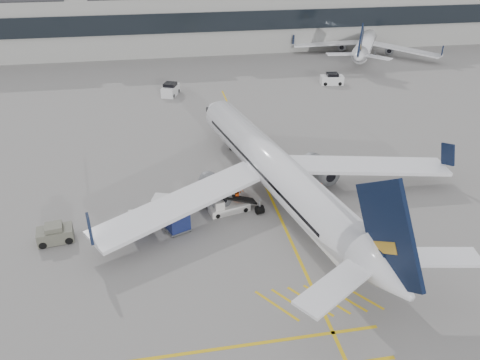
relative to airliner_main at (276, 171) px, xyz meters
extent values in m
plane|color=gray|center=(-10.35, -6.84, -3.00)|extent=(220.00, 220.00, 0.00)
cube|color=#9E9E99|center=(-10.35, 65.16, 2.50)|extent=(200.00, 20.00, 11.00)
cube|color=black|center=(-10.35, 54.96, 3.50)|extent=(200.00, 0.50, 3.60)
cube|color=gold|center=(-0.35, 3.16, -3.00)|extent=(0.25, 60.00, 0.01)
cylinder|color=white|center=(-0.13, 0.65, 0.05)|extent=(9.51, 29.22, 3.65)
cone|color=white|center=(-3.50, 16.78, 0.05)|extent=(4.36, 4.54, 3.65)
cone|color=white|center=(3.31, -15.87, 0.44)|extent=(4.52, 5.30, 3.65)
cube|color=white|center=(-8.86, -2.66, -0.82)|extent=(16.04, 11.22, 0.34)
cube|color=white|center=(9.18, 1.10, -0.82)|extent=(16.77, 5.25, 0.34)
cylinder|color=slate|center=(-5.74, -0.03, -1.50)|extent=(2.71, 3.83, 2.04)
cylinder|color=slate|center=(5.27, 2.27, -1.50)|extent=(2.71, 3.83, 2.04)
cube|color=black|center=(3.19, -15.30, 3.16)|extent=(1.79, 7.28, 8.12)
cylinder|color=black|center=(-2.41, 11.56, -2.69)|extent=(0.39, 0.66, 0.62)
cylinder|color=black|center=(-2.01, -2.22, -2.61)|extent=(0.82, 0.90, 0.78)
cylinder|color=black|center=(2.73, -1.23, -2.61)|extent=(0.82, 0.90, 0.78)
cylinder|color=white|center=(31.09, 51.08, -0.51)|extent=(14.13, 22.16, 2.97)
cone|color=white|center=(37.63, 62.82, -0.51)|extent=(4.13, 4.21, 2.97)
cone|color=white|center=(24.40, 39.07, -0.20)|extent=(4.44, 4.76, 2.97)
cube|color=white|center=(23.96, 53.70, -1.22)|extent=(13.73, 5.38, 0.28)
cube|color=white|center=(37.07, 46.39, -1.22)|extent=(11.23, 11.78, 0.28)
cylinder|color=slate|center=(27.28, 53.66, -1.78)|extent=(2.83, 3.29, 1.66)
cylinder|color=slate|center=(35.29, 49.20, -1.78)|extent=(2.83, 3.29, 1.66)
cube|color=black|center=(24.63, 39.48, 2.02)|extent=(3.13, 5.37, 6.62)
cylinder|color=black|center=(35.51, 59.02, -2.75)|extent=(0.44, 0.55, 0.51)
cylinder|color=black|center=(28.40, 50.32, -2.69)|extent=(0.79, 0.82, 0.63)
cylinder|color=black|center=(31.86, 48.40, -2.69)|extent=(0.79, 0.82, 0.63)
cube|color=silver|center=(-4.68, -1.38, -2.67)|extent=(3.88, 2.20, 0.67)
cube|color=black|center=(-3.74, -1.17, -1.90)|extent=(3.42, 1.74, 1.42)
cube|color=silver|center=(-5.71, -1.61, -1.99)|extent=(1.12, 1.41, 0.87)
cylinder|color=black|center=(-5.85, -2.33, -2.79)|extent=(0.45, 0.26, 0.42)
cylinder|color=black|center=(-6.14, -1.01, -2.79)|extent=(0.45, 0.26, 0.42)
cylinder|color=black|center=(-3.22, -1.75, -2.79)|extent=(0.45, 0.26, 0.42)
cylinder|color=black|center=(-3.51, -0.43, -2.79)|extent=(0.45, 0.26, 0.42)
cube|color=gray|center=(-10.58, -1.04, -2.81)|extent=(2.17, 1.97, 0.13)
cube|color=navy|center=(-10.58, -1.04, -1.97)|extent=(2.00, 1.87, 1.53)
cube|color=silver|center=(-10.58, -1.04, -1.17)|extent=(2.07, 1.93, 0.11)
cylinder|color=black|center=(-11.46, -1.35, -2.89)|extent=(0.25, 0.17, 0.23)
cylinder|color=black|center=(-11.09, -0.25, -2.89)|extent=(0.25, 0.17, 0.23)
cylinder|color=black|center=(-10.06, -1.82, -2.89)|extent=(0.25, 0.17, 0.23)
cylinder|color=black|center=(-9.69, -0.72, -2.89)|extent=(0.25, 0.17, 0.23)
cube|color=gray|center=(-12.73, -3.13, -2.82)|extent=(1.74, 1.46, 0.12)
cube|color=navy|center=(-12.73, -3.13, -2.03)|extent=(1.59, 1.41, 1.43)
cube|color=silver|center=(-12.73, -3.13, -1.28)|extent=(1.64, 1.46, 0.10)
cylinder|color=black|center=(-13.44, -3.64, -2.89)|extent=(0.22, 0.11, 0.22)
cylinder|color=black|center=(-13.39, -2.56, -2.89)|extent=(0.22, 0.11, 0.22)
cylinder|color=black|center=(-12.06, -3.71, -2.89)|extent=(0.22, 0.11, 0.22)
cylinder|color=black|center=(-12.01, -2.62, -2.89)|extent=(0.22, 0.11, 0.22)
cube|color=gray|center=(-6.92, 0.19, -2.81)|extent=(2.28, 2.10, 0.13)
cube|color=navy|center=(-6.92, 0.19, -1.94)|extent=(2.11, 1.99, 1.57)
cube|color=silver|center=(-6.92, 0.19, -1.12)|extent=(2.18, 2.06, 0.11)
cylinder|color=black|center=(-7.39, -0.65, -2.88)|extent=(0.26, 0.19, 0.24)
cylinder|color=black|center=(-7.85, 0.45, -2.88)|extent=(0.26, 0.19, 0.24)
cylinder|color=black|center=(-5.99, -0.06, -2.88)|extent=(0.26, 0.19, 0.24)
cylinder|color=black|center=(-6.45, 1.03, -2.88)|extent=(0.26, 0.19, 0.24)
cube|color=gray|center=(-9.46, -3.69, -2.80)|extent=(2.37, 2.18, 0.14)
cube|color=navy|center=(-9.46, -3.69, -1.90)|extent=(2.19, 2.07, 1.63)
cube|color=silver|center=(-9.46, -3.69, -1.04)|extent=(2.26, 2.14, 0.11)
cylinder|color=black|center=(-9.95, -4.56, -2.88)|extent=(0.27, 0.20, 0.25)
cylinder|color=black|center=(-10.42, -3.41, -2.88)|extent=(0.27, 0.20, 0.25)
cylinder|color=black|center=(-8.49, -3.96, -2.88)|extent=(0.27, 0.20, 0.25)
cylinder|color=black|center=(-8.96, -2.81, -2.88)|extent=(0.27, 0.20, 0.25)
imported|color=#EB5C0C|center=(-2.92, 1.86, -2.15)|extent=(0.74, 0.67, 1.70)
imported|color=#FF4B0D|center=(-3.93, -0.60, -2.03)|extent=(1.18, 1.09, 1.94)
cube|color=#5D5D4F|center=(-19.47, -3.35, -2.39)|extent=(3.03, 2.09, 1.12)
cube|color=#5D5D4F|center=(-19.47, -3.35, -1.71)|extent=(1.54, 1.54, 0.56)
cylinder|color=black|center=(-20.36, -4.22, -2.69)|extent=(0.66, 0.37, 0.63)
cylinder|color=black|center=(-20.58, -2.78, -2.69)|extent=(0.66, 0.37, 0.63)
cylinder|color=black|center=(-18.36, -3.91, -2.69)|extent=(0.66, 0.37, 0.63)
cylinder|color=black|center=(-18.59, -2.47, -2.69)|extent=(0.66, 0.37, 0.63)
cone|color=#F24C0A|center=(1.83, 11.74, -2.73)|extent=(0.40, 0.40, 0.55)
cone|color=#F24C0A|center=(5.19, 1.78, -2.77)|extent=(0.33, 0.33, 0.46)
cube|color=silver|center=(-8.34, 32.58, -2.29)|extent=(3.04, 4.09, 1.43)
cube|color=black|center=(-8.34, 32.58, -1.42)|extent=(2.28, 2.34, 0.61)
cylinder|color=black|center=(-8.02, 31.15, -2.70)|extent=(0.43, 0.65, 0.61)
cylinder|color=black|center=(-9.54, 31.74, -2.70)|extent=(0.43, 0.65, 0.61)
cylinder|color=black|center=(-7.13, 33.43, -2.70)|extent=(0.43, 0.65, 0.61)
cylinder|color=black|center=(-8.66, 34.02, -2.70)|extent=(0.43, 0.65, 0.61)
cube|color=silver|center=(17.72, 33.49, -2.31)|extent=(3.78, 2.24, 1.39)
cube|color=black|center=(17.72, 33.49, -1.46)|extent=(1.99, 1.91, 0.60)
cylinder|color=black|center=(16.44, 32.86, -2.70)|extent=(0.62, 0.29, 0.60)
cylinder|color=black|center=(16.64, 34.44, -2.70)|extent=(0.62, 0.29, 0.60)
cylinder|color=black|center=(18.80, 32.55, -2.70)|extent=(0.62, 0.29, 0.60)
cylinder|color=black|center=(19.01, 34.13, -2.70)|extent=(0.62, 0.29, 0.60)
camera|label=1|loc=(-10.03, -37.00, 20.14)|focal=35.00mm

